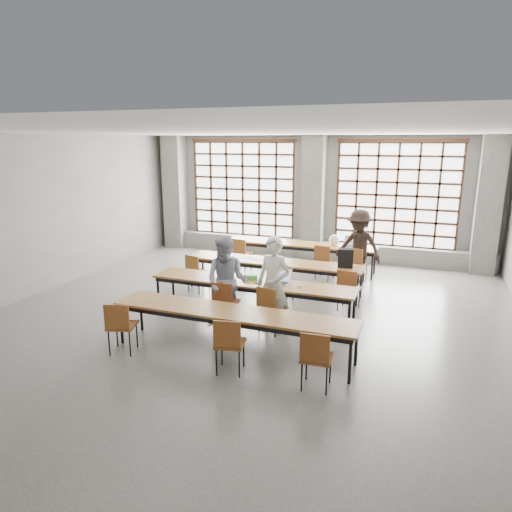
{
  "coord_description": "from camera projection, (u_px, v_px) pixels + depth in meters",
  "views": [
    {
      "loc": [
        3.01,
        -7.53,
        3.35
      ],
      "look_at": [
        0.05,
        0.4,
        1.2
      ],
      "focal_mm": 32.0,
      "sensor_mm": 36.0,
      "label": 1
    }
  ],
  "objects": [
    {
      "name": "window_right",
      "position": [
        396.0,
        195.0,
        12.38
      ],
      "size": [
        3.32,
        0.12,
        3.0
      ],
      "color": "white",
      "rests_on": "wall_back"
    },
    {
      "name": "desk_row_d",
      "position": [
        232.0,
        315.0,
        7.23
      ],
      "size": [
        4.0,
        0.7,
        0.73
      ],
      "color": "brown",
      "rests_on": "floor"
    },
    {
      "name": "plastic_bag",
      "position": [
        334.0,
        240.0,
        11.68
      ],
      "size": [
        0.31,
        0.27,
        0.29
      ],
      "primitive_type": "ellipsoid",
      "rotation": [
        0.0,
        0.0,
        0.3
      ],
      "color": "white",
      "rests_on": "desk_row_a"
    },
    {
      "name": "paper_sheet_c",
      "position": [
        277.0,
        261.0,
        10.18
      ],
      "size": [
        0.32,
        0.24,
        0.0
      ],
      "primitive_type": "cube",
      "rotation": [
        0.0,
        0.0,
        -0.12
      ],
      "color": "silver",
      "rests_on": "desk_row_b"
    },
    {
      "name": "chair_near_right",
      "position": [
        316.0,
        354.0,
        6.18
      ],
      "size": [
        0.44,
        0.45,
        0.88
      ],
      "color": "maroon",
      "rests_on": "floor"
    },
    {
      "name": "sill_ledge",
      "position": [
        312.0,
        249.0,
        13.44
      ],
      "size": [
        9.8,
        0.35,
        0.5
      ],
      "primitive_type": "cube",
      "color": "#575754",
      "rests_on": "floor"
    },
    {
      "name": "chair_back_right",
      "position": [
        356.0,
        261.0,
        10.92
      ],
      "size": [
        0.52,
        0.52,
        0.88
      ],
      "color": "brown",
      "rests_on": "floor"
    },
    {
      "name": "chair_front_right",
      "position": [
        270.0,
        305.0,
        8.03
      ],
      "size": [
        0.51,
        0.52,
        0.88
      ],
      "color": "brown",
      "rests_on": "floor"
    },
    {
      "name": "chair_near_mid",
      "position": [
        229.0,
        340.0,
        6.62
      ],
      "size": [
        0.49,
        0.5,
        0.88
      ],
      "color": "brown",
      "rests_on": "floor"
    },
    {
      "name": "ceiling",
      "position": [
        245.0,
        131.0,
        7.82
      ],
      "size": [
        11.0,
        11.0,
        0.0
      ],
      "primitive_type": "plane",
      "rotation": [
        3.14,
        0.0,
        0.0
      ],
      "color": "silver",
      "rests_on": "floor"
    },
    {
      "name": "phone",
      "position": [
        259.0,
        283.0,
        8.59
      ],
      "size": [
        0.14,
        0.07,
        0.01
      ],
      "primitive_type": "cube",
      "rotation": [
        0.0,
        0.0,
        0.1
      ],
      "color": "black",
      "rests_on": "desk_row_c"
    },
    {
      "name": "desk_row_b",
      "position": [
        273.0,
        264.0,
        10.23
      ],
      "size": [
        4.0,
        0.7,
        0.73
      ],
      "color": "brown",
      "rests_on": "floor"
    },
    {
      "name": "red_pouch",
      "position": [
        122.0,
        323.0,
        7.34
      ],
      "size": [
        0.21,
        0.13,
        0.06
      ],
      "primitive_type": "cube",
      "rotation": [
        0.0,
        0.0,
        0.29
      ],
      "color": "#B11528",
      "rests_on": "chair_near_left"
    },
    {
      "name": "mouse",
      "position": [
        300.0,
        286.0,
        8.4
      ],
      "size": [
        0.12,
        0.1,
        0.04
      ],
      "primitive_type": "ellipsoid",
      "rotation": [
        0.0,
        0.0,
        -0.43
      ],
      "color": "white",
      "rests_on": "desk_row_c"
    },
    {
      "name": "chair_mid_centre",
      "position": [
        281.0,
        279.0,
        9.56
      ],
      "size": [
        0.46,
        0.47,
        0.88
      ],
      "color": "brown",
      "rests_on": "floor"
    },
    {
      "name": "column_left",
      "position": [
        175.0,
        192.0,
        14.52
      ],
      "size": [
        0.6,
        0.55,
        3.5
      ],
      "primitive_type": "cube",
      "color": "#575754",
      "rests_on": "floor"
    },
    {
      "name": "desk_row_a",
      "position": [
        299.0,
        246.0,
        11.99
      ],
      "size": [
        4.0,
        0.7,
        0.73
      ],
      "color": "brown",
      "rests_on": "floor"
    },
    {
      "name": "student_male",
      "position": [
        273.0,
        285.0,
        8.05
      ],
      "size": [
        0.7,
        0.53,
        1.74
      ],
      "primitive_type": "imported",
      "rotation": [
        0.0,
        0.0,
        -0.19
      ],
      "color": "silver",
      "rests_on": "floor"
    },
    {
      "name": "chair_back_mid",
      "position": [
        324.0,
        259.0,
        11.19
      ],
      "size": [
        0.49,
        0.49,
        0.88
      ],
      "color": "brown",
      "rests_on": "floor"
    },
    {
      "name": "floor",
      "position": [
        246.0,
        322.0,
        8.69
      ],
      "size": [
        11.0,
        11.0,
        0.0
      ],
      "primitive_type": "plane",
      "color": "#4F4F4C",
      "rests_on": "ground"
    },
    {
      "name": "student_female",
      "position": [
        227.0,
        281.0,
        8.36
      ],
      "size": [
        0.86,
        0.69,
        1.68
      ],
      "primitive_type": "imported",
      "rotation": [
        0.0,
        0.0,
        0.07
      ],
      "color": "#171D45",
      "rests_on": "floor"
    },
    {
      "name": "wall_left",
      "position": [
        33.0,
        216.0,
        9.95
      ],
      "size": [
        0.0,
        11.0,
        11.0
      ],
      "primitive_type": "plane",
      "rotation": [
        1.57,
        0.0,
        1.57
      ],
      "color": "#5E5E5C",
      "rests_on": "floor"
    },
    {
      "name": "laptop_back",
      "position": [
        352.0,
        244.0,
        11.61
      ],
      "size": [
        0.4,
        0.35,
        0.26
      ],
      "color": "#BBBABF",
      "rests_on": "desk_row_a"
    },
    {
      "name": "window_left",
      "position": [
        243.0,
        189.0,
        13.9
      ],
      "size": [
        3.32,
        0.12,
        3.0
      ],
      "color": "white",
      "rests_on": "wall_back"
    },
    {
      "name": "chair_back_left",
      "position": [
        241.0,
        251.0,
        11.93
      ],
      "size": [
        0.47,
        0.47,
        0.88
      ],
      "color": "brown",
      "rests_on": "floor"
    },
    {
      "name": "green_box",
      "position": [
        251.0,
        278.0,
        8.82
      ],
      "size": [
        0.26,
        0.19,
        0.09
      ],
      "primitive_type": "cube",
      "rotation": [
        0.0,
        0.0,
        0.43
      ],
      "color": "green",
      "rests_on": "desk_row_c"
    },
    {
      "name": "paper_sheet_b",
      "position": [
        260.0,
        260.0,
        10.27
      ],
      "size": [
        0.33,
        0.26,
        0.0
      ],
      "primitive_type": "cube",
      "rotation": [
        0.0,
        0.0,
        -0.19
      ],
      "color": "silver",
      "rests_on": "desk_row_b"
    },
    {
      "name": "column_right",
      "position": [
        488.0,
        206.0,
        11.47
      ],
      "size": [
        0.6,
        0.55,
        3.5
      ],
      "primitive_type": "cube",
      "color": "#575754",
      "rests_on": "floor"
    },
    {
      "name": "chair_mid_left",
      "position": [
        196.0,
        269.0,
        10.25
      ],
      "size": [
        0.52,
        0.52,
        0.88
      ],
      "color": "brown",
      "rests_on": "floor"
    },
    {
      "name": "chair_near_left",
      "position": [
        120.0,
        322.0,
        7.26
      ],
      "size": [
        0.52,
        0.52,
        0.88
      ],
      "color": "brown",
      "rests_on": "floor"
    },
    {
      "name": "chair_mid_right",
      "position": [
        348.0,
        286.0,
        9.09
      ],
      "size": [
        0.47,
        0.48,
        0.88
      ],
      "color": "brown",
      "rests_on": "floor"
    },
    {
      "name": "wall_back",
      "position": [
        316.0,
        197.0,
        13.25
      ],
      "size": [
        10.0,
        0.0,
        10.0
      ],
      "primitive_type": "plane",
      "rotation": [
        1.57,
        0.0,
        0.0
      ],
      "color": "#5E5E5C",
      "rests_on": "floor"
    },
    {
      "name": "backpack",
      "position": [
        346.0,
        258.0,
        9.67
      ],
      "size": [
        0.35,
        0.25,
        0.4
      ],
      "primitive_type": "cube",
      "rotation": [
        0.0,
        0.0,
        0.15
      ],
      "color": "black",
      "rests_on": "desk_row_b"
    },
    {
      "name": "desk_row_c",
      "position": [
        252.0,
        284.0,
        8.76
      ],
      "size": [
        4.0,
        0.7,
        0.73
      ],
      "color": "brown",
      "rests_on": "floor"
    },
    {
      "name": "chair_front_left",
      "position": [
        224.0,
        299.0,
        8.32
      ],
      "size": [
        0.44,
        0.44,
        0.88
      ],
      "color": "brown",
      "rests_on": "floor"
    },
    {
      "name": "student_back",
      "position": [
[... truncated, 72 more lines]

